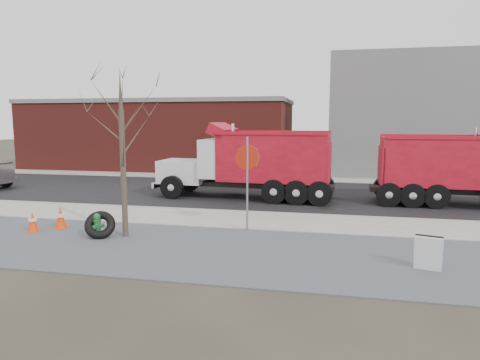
% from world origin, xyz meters
% --- Properties ---
extents(ground, '(120.00, 120.00, 0.00)m').
position_xyz_m(ground, '(0.00, 0.00, 0.00)').
color(ground, '#383328').
rests_on(ground, ground).
extents(gravel_verge, '(60.00, 5.00, 0.03)m').
position_xyz_m(gravel_verge, '(0.00, -3.50, 0.01)').
color(gravel_verge, slate).
rests_on(gravel_verge, ground).
extents(sidewalk, '(60.00, 2.50, 0.06)m').
position_xyz_m(sidewalk, '(0.00, 0.25, 0.03)').
color(sidewalk, '#9E9B93').
rests_on(sidewalk, ground).
extents(curb, '(60.00, 0.15, 0.11)m').
position_xyz_m(curb, '(0.00, 1.55, 0.06)').
color(curb, '#9E9B93').
rests_on(curb, ground).
extents(road, '(60.00, 9.40, 0.02)m').
position_xyz_m(road, '(0.00, 6.30, 0.01)').
color(road, black).
rests_on(road, ground).
extents(far_sidewalk, '(60.00, 2.00, 0.06)m').
position_xyz_m(far_sidewalk, '(0.00, 12.00, 0.03)').
color(far_sidewalk, '#9E9B93').
rests_on(far_sidewalk, ground).
extents(building_grey, '(12.00, 10.00, 8.00)m').
position_xyz_m(building_grey, '(9.00, 18.00, 4.00)').
color(building_grey, slate).
rests_on(building_grey, ground).
extents(building_brick, '(20.20, 8.20, 5.30)m').
position_xyz_m(building_brick, '(-10.00, 17.00, 2.65)').
color(building_brick, maroon).
rests_on(building_brick, ground).
extents(bare_tree, '(3.20, 3.20, 5.20)m').
position_xyz_m(bare_tree, '(-3.20, -2.60, 3.30)').
color(bare_tree, '#382D23').
rests_on(bare_tree, ground).
extents(fire_hydrant, '(0.44, 0.43, 0.79)m').
position_xyz_m(fire_hydrant, '(-4.04, -2.86, 0.36)').
color(fire_hydrant, '#2A6F38').
rests_on(fire_hydrant, ground).
extents(truck_tire, '(1.17, 1.08, 0.92)m').
position_xyz_m(truck_tire, '(-3.92, -2.88, 0.42)').
color(truck_tire, black).
rests_on(truck_tire, ground).
extents(stop_sign, '(0.76, 0.44, 3.16)m').
position_xyz_m(stop_sign, '(0.46, -1.10, 2.13)').
color(stop_sign, gray).
rests_on(stop_sign, ground).
extents(sandwich_board, '(0.72, 0.56, 0.88)m').
position_xyz_m(sandwich_board, '(5.54, -3.98, 0.47)').
color(sandwich_board, white).
rests_on(sandwich_board, ground).
extents(traffic_cone_near, '(0.40, 0.40, 0.76)m').
position_xyz_m(traffic_cone_near, '(-5.84, -2.11, 0.38)').
color(traffic_cone_near, '#FC4107').
rests_on(traffic_cone_near, ground).
extents(traffic_cone_far, '(0.36, 0.36, 0.69)m').
position_xyz_m(traffic_cone_far, '(-6.46, -2.72, 0.35)').
color(traffic_cone_far, '#FC4107').
rests_on(traffic_cone_far, ground).
extents(dump_truck_red_a, '(8.36, 2.52, 3.37)m').
position_xyz_m(dump_truck_red_a, '(8.80, 5.05, 1.72)').
color(dump_truck_red_a, black).
rests_on(dump_truck_red_a, ground).
extents(dump_truck_red_b, '(8.41, 2.82, 3.54)m').
position_xyz_m(dump_truck_red_b, '(-0.47, 4.88, 1.80)').
color(dump_truck_red_b, black).
rests_on(dump_truck_red_b, ground).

